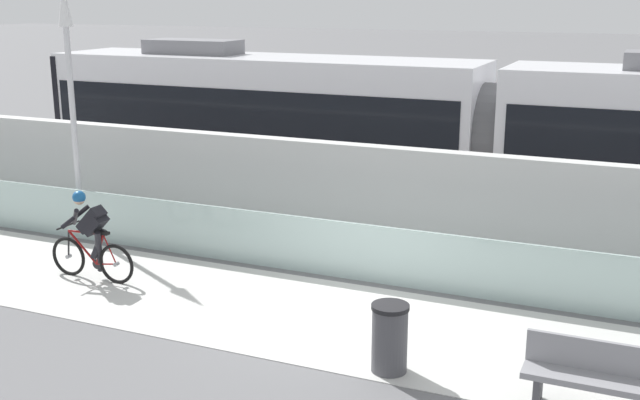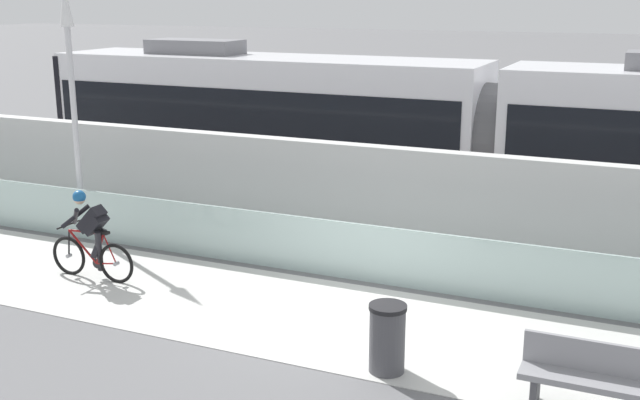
# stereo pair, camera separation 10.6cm
# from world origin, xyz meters

# --- Properties ---
(ground_plane) EXTENTS (200.00, 200.00, 0.00)m
(ground_plane) POSITION_xyz_m (0.00, 0.00, 0.00)
(ground_plane) COLOR slate
(bike_path_deck) EXTENTS (32.00, 3.20, 0.01)m
(bike_path_deck) POSITION_xyz_m (0.00, 0.00, 0.01)
(bike_path_deck) COLOR silver
(bike_path_deck) RESTS_ON ground
(glass_parapet) EXTENTS (32.00, 0.05, 1.05)m
(glass_parapet) POSITION_xyz_m (0.00, 1.85, 0.52)
(glass_parapet) COLOR #ADC6C1
(glass_parapet) RESTS_ON ground
(concrete_barrier_wall) EXTENTS (32.00, 0.36, 2.08)m
(concrete_barrier_wall) POSITION_xyz_m (0.00, 3.65, 1.04)
(concrete_barrier_wall) COLOR silver
(concrete_barrier_wall) RESTS_ON ground
(tram_rail_near) EXTENTS (32.00, 0.08, 0.01)m
(tram_rail_near) POSITION_xyz_m (0.00, 6.13, 0.00)
(tram_rail_near) COLOR #595654
(tram_rail_near) RESTS_ON ground
(tram_rail_far) EXTENTS (32.00, 0.08, 0.01)m
(tram_rail_far) POSITION_xyz_m (0.00, 7.57, 0.00)
(tram_rail_far) COLOR #595654
(tram_rail_far) RESTS_ON ground
(tram) EXTENTS (22.56, 2.54, 3.81)m
(tram) POSITION_xyz_m (0.92, 6.85, 1.89)
(tram) COLOR silver
(tram) RESTS_ON ground
(cyclist_on_bike) EXTENTS (1.77, 0.58, 1.61)m
(cyclist_on_bike) POSITION_xyz_m (-4.70, 0.00, 0.78)
(cyclist_on_bike) COLOR black
(cyclist_on_bike) RESTS_ON ground
(lamp_post_antenna) EXTENTS (0.28, 0.28, 5.20)m
(lamp_post_antenna) POSITION_xyz_m (-6.75, 2.15, 3.29)
(lamp_post_antenna) COLOR gray
(lamp_post_antenna) RESTS_ON ground
(trash_bin) EXTENTS (0.51, 0.51, 0.96)m
(trash_bin) POSITION_xyz_m (1.25, -1.25, 0.48)
(trash_bin) COLOR #47474C
(trash_bin) RESTS_ON ground
(bench) EXTENTS (1.60, 0.45, 0.89)m
(bench) POSITION_xyz_m (3.81, -1.29, 0.48)
(bench) COLOR gray
(bench) RESTS_ON ground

